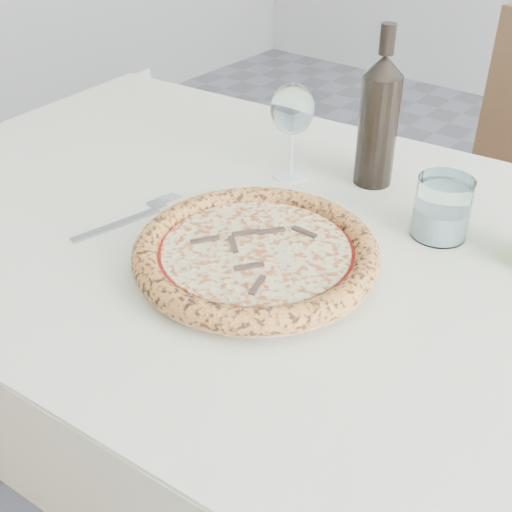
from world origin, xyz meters
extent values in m
cube|color=brown|center=(-0.24, 0.10, 0.73)|extent=(1.50, 0.95, 0.04)
cube|color=white|center=(-0.24, 0.10, 0.75)|extent=(1.57, 1.01, 0.01)
cube|color=white|center=(-0.24, 0.54, 0.64)|extent=(1.49, 0.01, 0.22)
cube|color=white|center=(-0.24, -0.34, 0.64)|extent=(1.49, 0.01, 0.22)
cube|color=white|center=(-0.99, 0.10, 0.64)|extent=(0.01, 0.88, 0.22)
cylinder|color=brown|center=(-0.90, 0.45, 0.35)|extent=(0.06, 0.06, 0.71)
cube|color=brown|center=(-0.19, 0.75, 0.45)|extent=(0.53, 0.53, 0.04)
cylinder|color=brown|center=(-0.10, 0.53, 0.21)|extent=(0.04, 0.04, 0.43)
cylinder|color=brown|center=(-0.28, 0.98, 0.21)|extent=(0.04, 0.04, 0.43)
cylinder|color=brown|center=(-0.42, 0.67, 0.21)|extent=(0.04, 0.04, 0.43)
cylinder|color=silver|center=(-0.24, 0.00, 0.76)|extent=(0.29, 0.29, 0.01)
torus|color=silver|center=(-0.24, 0.00, 0.77)|extent=(0.29, 0.29, 0.01)
cylinder|color=#DCAF79|center=(-0.24, 0.00, 0.78)|extent=(0.33, 0.33, 0.01)
torus|color=#C87D36|center=(-0.24, 0.00, 0.78)|extent=(0.34, 0.34, 0.04)
cylinder|color=#A82612|center=(-0.24, 0.00, 0.78)|extent=(0.28, 0.28, 0.00)
cylinder|color=#FFEFB0|center=(-0.24, 0.00, 0.79)|extent=(0.26, 0.26, 0.00)
cube|color=#32251E|center=(-0.21, 0.00, 0.79)|extent=(0.04, 0.01, 0.00)
cube|color=#32251E|center=(-0.21, 0.04, 0.79)|extent=(0.03, 0.04, 0.00)
cube|color=#32251E|center=(-0.26, 0.07, 0.79)|extent=(0.02, 0.04, 0.00)
cube|color=#32251E|center=(-0.28, 0.02, 0.79)|extent=(0.04, 0.02, 0.00)
cube|color=#32251E|center=(-0.30, -0.02, 0.79)|extent=(0.04, 0.02, 0.00)
cube|color=#32251E|center=(-0.26, -0.08, 0.79)|extent=(0.02, 0.04, 0.00)
cube|color=#32251E|center=(-0.22, -0.03, 0.79)|extent=(0.03, 0.04, 0.00)
cube|color=#9BA0A8|center=(-0.48, -0.05, 0.76)|extent=(0.04, 0.15, 0.00)
cube|color=#9BA0A8|center=(-0.48, 0.04, 0.76)|extent=(0.03, 0.03, 0.00)
cylinder|color=#9BA0A8|center=(-0.49, 0.07, 0.76)|extent=(0.00, 0.04, 0.00)
cylinder|color=#9BA0A8|center=(-0.49, 0.07, 0.76)|extent=(0.00, 0.04, 0.00)
cylinder|color=#9BA0A8|center=(-0.48, 0.07, 0.76)|extent=(0.00, 0.04, 0.00)
cylinder|color=#9BA0A8|center=(-0.47, 0.07, 0.76)|extent=(0.00, 0.04, 0.00)
cylinder|color=white|center=(-0.37, 0.26, 0.76)|extent=(0.06, 0.06, 0.00)
cylinder|color=white|center=(-0.37, 0.26, 0.80)|extent=(0.01, 0.01, 0.08)
ellipsoid|color=white|center=(-0.37, 0.26, 0.88)|extent=(0.07, 0.07, 0.09)
cylinder|color=white|center=(-0.09, 0.24, 0.80)|extent=(0.08, 0.08, 0.09)
cylinder|color=white|center=(-0.09, 0.24, 0.78)|extent=(0.07, 0.07, 0.05)
cylinder|color=black|center=(-0.25, 0.33, 0.85)|extent=(0.07, 0.07, 0.19)
cone|color=black|center=(-0.25, 0.33, 0.96)|extent=(0.07, 0.07, 0.03)
cylinder|color=black|center=(-0.25, 0.33, 1.00)|extent=(0.02, 0.02, 0.05)
camera|label=1|loc=(0.21, -0.57, 1.26)|focal=45.00mm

